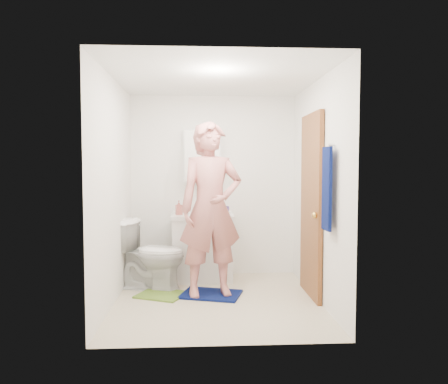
# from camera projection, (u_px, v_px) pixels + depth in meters

# --- Properties ---
(floor) EXTENTS (2.20, 2.40, 0.02)m
(floor) POSITION_uv_depth(u_px,v_px,m) (217.00, 302.00, 4.75)
(floor) COLOR beige
(floor) RESTS_ON ground
(ceiling) EXTENTS (2.20, 2.40, 0.02)m
(ceiling) POSITION_uv_depth(u_px,v_px,m) (217.00, 77.00, 4.61)
(ceiling) COLOR white
(ceiling) RESTS_ON ground
(wall_back) EXTENTS (2.20, 0.02, 2.40)m
(wall_back) POSITION_uv_depth(u_px,v_px,m) (213.00, 186.00, 5.89)
(wall_back) COLOR white
(wall_back) RESTS_ON ground
(wall_front) EXTENTS (2.20, 0.02, 2.40)m
(wall_front) POSITION_uv_depth(u_px,v_px,m) (223.00, 200.00, 3.47)
(wall_front) COLOR white
(wall_front) RESTS_ON ground
(wall_left) EXTENTS (0.02, 2.40, 2.40)m
(wall_left) POSITION_uv_depth(u_px,v_px,m) (112.00, 191.00, 4.62)
(wall_left) COLOR white
(wall_left) RESTS_ON ground
(wall_right) EXTENTS (0.02, 2.40, 2.40)m
(wall_right) POSITION_uv_depth(u_px,v_px,m) (319.00, 191.00, 4.74)
(wall_right) COLOR white
(wall_right) RESTS_ON ground
(vanity_cabinet) EXTENTS (0.75, 0.55, 0.80)m
(vanity_cabinet) POSITION_uv_depth(u_px,v_px,m) (203.00, 249.00, 5.63)
(vanity_cabinet) COLOR white
(vanity_cabinet) RESTS_ON floor
(countertop) EXTENTS (0.79, 0.59, 0.05)m
(countertop) POSITION_uv_depth(u_px,v_px,m) (203.00, 216.00, 5.61)
(countertop) COLOR white
(countertop) RESTS_ON vanity_cabinet
(sink_basin) EXTENTS (0.40, 0.40, 0.03)m
(sink_basin) POSITION_uv_depth(u_px,v_px,m) (203.00, 215.00, 5.61)
(sink_basin) COLOR white
(sink_basin) RESTS_ON countertop
(faucet) EXTENTS (0.03, 0.03, 0.12)m
(faucet) POSITION_uv_depth(u_px,v_px,m) (202.00, 208.00, 5.78)
(faucet) COLOR silver
(faucet) RESTS_ON countertop
(medicine_cabinet) EXTENTS (0.50, 0.12, 0.70)m
(medicine_cabinet) POSITION_uv_depth(u_px,v_px,m) (202.00, 156.00, 5.78)
(medicine_cabinet) COLOR white
(medicine_cabinet) RESTS_ON wall_back
(mirror_panel) EXTENTS (0.46, 0.01, 0.66)m
(mirror_panel) POSITION_uv_depth(u_px,v_px,m) (202.00, 156.00, 5.72)
(mirror_panel) COLOR white
(mirror_panel) RESTS_ON wall_back
(door) EXTENTS (0.05, 0.80, 2.05)m
(door) POSITION_uv_depth(u_px,v_px,m) (311.00, 205.00, 4.90)
(door) COLOR brown
(door) RESTS_ON ground
(door_knob) EXTENTS (0.07, 0.07, 0.07)m
(door_knob) POSITION_uv_depth(u_px,v_px,m) (315.00, 215.00, 4.58)
(door_knob) COLOR gold
(door_knob) RESTS_ON door
(towel) EXTENTS (0.03, 0.24, 0.80)m
(towel) POSITION_uv_depth(u_px,v_px,m) (327.00, 189.00, 4.17)
(towel) COLOR #081450
(towel) RESTS_ON wall_right
(towel_hook) EXTENTS (0.06, 0.02, 0.02)m
(towel_hook) POSITION_uv_depth(u_px,v_px,m) (332.00, 145.00, 4.14)
(towel_hook) COLOR silver
(towel_hook) RESTS_ON wall_right
(toilet) EXTENTS (0.91, 0.68, 0.83)m
(toilet) POSITION_uv_depth(u_px,v_px,m) (151.00, 254.00, 5.21)
(toilet) COLOR white
(toilet) RESTS_ON floor
(bath_mat) EXTENTS (0.75, 0.63, 0.02)m
(bath_mat) POSITION_uv_depth(u_px,v_px,m) (211.00, 294.00, 4.95)
(bath_mat) COLOR #081450
(bath_mat) RESTS_ON floor
(green_rug) EXTENTS (0.63, 0.59, 0.02)m
(green_rug) POSITION_uv_depth(u_px,v_px,m) (162.00, 295.00, 4.94)
(green_rug) COLOR olive
(green_rug) RESTS_ON floor
(soap_dispenser) EXTENTS (0.10, 0.10, 0.18)m
(soap_dispenser) POSITION_uv_depth(u_px,v_px,m) (179.00, 208.00, 5.52)
(soap_dispenser) COLOR #B75D55
(soap_dispenser) RESTS_ON countertop
(toothbrush_cup) EXTENTS (0.13, 0.13, 0.09)m
(toothbrush_cup) POSITION_uv_depth(u_px,v_px,m) (225.00, 210.00, 5.75)
(toothbrush_cup) COLOR #593D88
(toothbrush_cup) RESTS_ON countertop
(man) EXTENTS (0.79, 0.60, 1.94)m
(man) POSITION_uv_depth(u_px,v_px,m) (211.00, 209.00, 4.85)
(man) COLOR #C6756F
(man) RESTS_ON bath_mat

